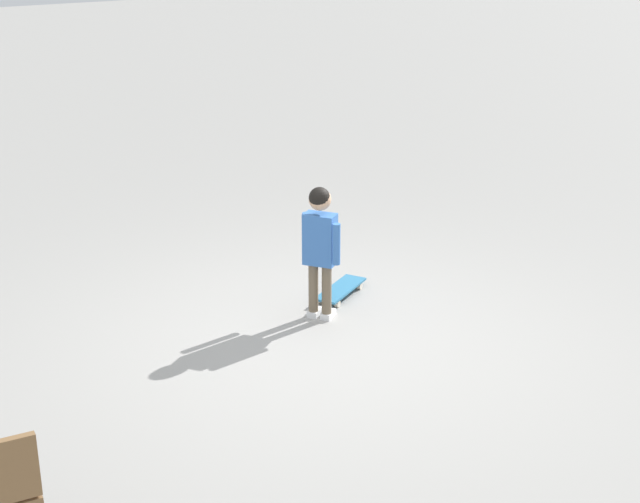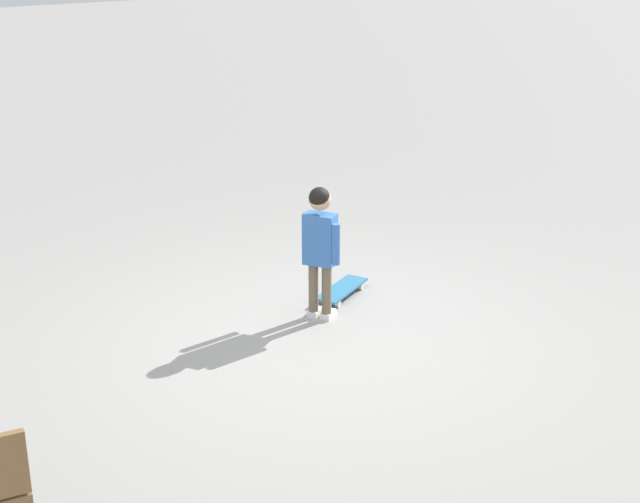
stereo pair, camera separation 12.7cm
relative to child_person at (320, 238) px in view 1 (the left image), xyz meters
The scene contains 3 objects.
ground_plane 0.79m from the child_person, 125.84° to the right, with size 50.00×50.00×0.00m, color gray.
child_person is the anchor object (origin of this frame).
skateboard 0.75m from the child_person, 35.52° to the left, with size 0.61×0.46×0.07m.
Camera 1 is at (-3.40, -5.31, 3.05)m, focal length 53.19 mm.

